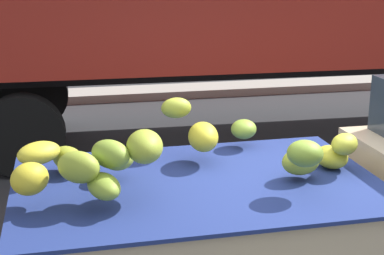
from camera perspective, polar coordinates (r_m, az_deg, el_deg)
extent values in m
cube|color=gray|center=(12.06, -3.20, 3.45)|extent=(80.00, 0.80, 0.16)
cube|color=#CCB793|center=(4.74, 0.53, -10.96)|extent=(2.70, 1.70, 0.08)
cube|color=#CCB793|center=(5.36, -1.45, -4.59)|extent=(2.68, 0.08, 0.44)
cube|color=#CCB793|center=(5.06, 15.29, -6.46)|extent=(0.07, 1.67, 0.44)
cube|color=#CCB793|center=(4.54, -16.09, -9.28)|extent=(0.07, 1.67, 0.44)
cube|color=#B21914|center=(5.40, -1.51, -4.88)|extent=(2.57, 0.04, 0.07)
cube|color=navy|center=(4.53, 0.54, -5.44)|extent=(2.82, 1.82, 0.03)
ellipsoid|color=#9EA92F|center=(4.76, -11.99, -2.96)|extent=(0.34, 0.39, 0.19)
ellipsoid|color=yellow|center=(4.61, -14.68, -2.40)|extent=(0.44, 0.42, 0.16)
ellipsoid|color=#93A630|center=(4.55, -7.18, -2.97)|extent=(0.33, 0.35, 0.18)
ellipsoid|color=olive|center=(4.26, 10.94, -2.50)|extent=(0.37, 0.37, 0.19)
ellipsoid|color=#95A52F|center=(4.13, -4.64, -1.85)|extent=(0.30, 0.40, 0.23)
ellipsoid|color=#9DA82E|center=(5.03, -1.55, 1.92)|extent=(0.27, 0.19, 0.18)
ellipsoid|color=#95A731|center=(4.03, -10.97, -3.81)|extent=(0.37, 0.35, 0.22)
ellipsoid|color=gold|center=(4.14, -15.51, -4.84)|extent=(0.36, 0.36, 0.22)
ellipsoid|color=olive|center=(5.30, 5.05, -0.16)|extent=(0.32, 0.33, 0.17)
ellipsoid|color=gold|center=(4.79, 14.63, -1.57)|extent=(0.33, 0.33, 0.17)
ellipsoid|color=olive|center=(4.03, -8.59, -5.66)|extent=(0.29, 0.40, 0.16)
ellipsoid|color=olive|center=(4.11, -7.94, -2.58)|extent=(0.36, 0.39, 0.20)
ellipsoid|color=gold|center=(4.91, 13.40, -2.80)|extent=(0.30, 0.34, 0.18)
ellipsoid|color=#93A12C|center=(4.60, 10.54, -3.26)|extent=(0.36, 0.30, 0.21)
ellipsoid|color=gold|center=(4.86, 1.09, -0.91)|extent=(0.29, 0.40, 0.24)
cylinder|color=black|center=(5.51, -4.68, -9.91)|extent=(0.64, 0.21, 0.64)
cube|color=black|center=(9.26, 7.10, 5.89)|extent=(11.05, 0.65, 0.30)
cylinder|color=black|center=(10.15, -15.00, 3.14)|extent=(1.09, 0.32, 1.08)
cylinder|color=black|center=(7.83, -16.11, -0.77)|extent=(1.09, 0.32, 1.08)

